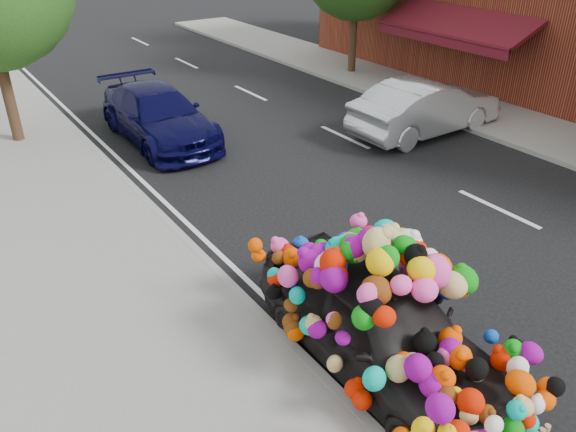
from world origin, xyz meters
name	(u,v)px	position (x,y,z in m)	size (l,w,h in m)	color
ground	(366,263)	(0.00, 0.00, 0.00)	(100.00, 100.00, 0.00)	black
sidewalk	(130,357)	(-4.30, 0.00, 0.06)	(4.00, 60.00, 0.12)	gray
kerb	(252,307)	(-2.35, 0.00, 0.07)	(0.15, 60.00, 0.13)	gray
footpath_far	(514,123)	(8.20, 3.00, 0.06)	(3.00, 40.00, 0.12)	gray
lane_markings	(498,209)	(3.60, 0.00, 0.01)	(6.00, 50.00, 0.01)	silver
plush_art_car	(382,304)	(-1.54, -1.95, 1.03)	(2.06, 4.25, 2.02)	black
navy_sedan	(158,115)	(-0.61, 7.62, 0.69)	(1.93, 4.75, 1.38)	black
silver_hatchback	(426,107)	(5.59, 4.04, 0.74)	(1.56, 4.48, 1.48)	#BABDC2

